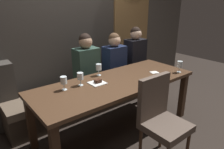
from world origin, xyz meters
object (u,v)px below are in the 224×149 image
wine_glass_end_left (64,81)px  diner_far_end (135,52)px  diner_redhead (86,62)px  wine_glass_near_left (99,68)px  dining_table (116,87)px  diner_bearded (114,58)px  banquette_bench (89,98)px  wine_glass_end_right (80,77)px  dessert_plate (97,82)px  wine_glass_far_left (180,64)px  chair_near_side (160,115)px

wine_glass_end_left → diner_far_end: bearing=17.3°
diner_redhead → wine_glass_near_left: 0.38m
dining_table → diner_redhead: bearing=91.5°
diner_bearded → banquette_bench: bearing=176.9°
wine_glass_end_right → dessert_plate: (0.20, -0.08, -0.10)m
wine_glass_far_left → dessert_plate: bearing=161.6°
diner_redhead → wine_glass_end_right: 0.67m
chair_near_side → diner_redhead: (-0.04, 1.41, 0.28)m
chair_near_side → banquette_bench: bearing=90.7°
diner_redhead → wine_glass_end_right: diner_redhead is taller
wine_glass_end_left → chair_near_side: bearing=-52.8°
diner_bearded → diner_far_end: (0.49, 0.01, 0.03)m
diner_bearded → wine_glass_far_left: size_ratio=4.76×
banquette_bench → wine_glass_far_left: wine_glass_far_left is taller
chair_near_side → dessert_plate: bearing=107.7°
dessert_plate → dining_table: bearing=-19.4°
dining_table → chair_near_side: (0.02, -0.72, -0.09)m
wine_glass_end_left → wine_glass_near_left: 0.62m
diner_bearded → diner_far_end: diner_far_end is taller
diner_far_end → dessert_plate: diner_far_end is taller
banquette_bench → wine_glass_far_left: 1.50m
diner_far_end → dessert_plate: 1.39m
diner_far_end → wine_glass_near_left: size_ratio=5.10×
wine_glass_far_left → wine_glass_near_left: (-0.98, 0.62, -0.00)m
chair_near_side → wine_glass_far_left: (0.91, 0.42, 0.30)m
wine_glass_end_right → chair_near_side: bearing=-62.8°
diner_bearded → wine_glass_near_left: diner_bearded is taller
dining_table → chair_near_side: 0.73m
diner_bearded → wine_glass_near_left: size_ratio=4.76×
wine_glass_end_right → dessert_plate: size_ratio=0.86×
diner_bearded → wine_glass_far_left: 1.06m
diner_redhead → wine_glass_near_left: diner_redhead is taller
wine_glass_far_left → wine_glass_end_right: size_ratio=1.00×
diner_bearded → wine_glass_end_right: 1.08m
banquette_bench → dessert_plate: size_ratio=13.16×
wine_glass_end_left → wine_glass_end_right: (0.22, -0.00, -0.00)m
dining_table → wine_glass_near_left: (-0.06, 0.31, 0.20)m
banquette_bench → wine_glass_near_left: 0.74m
wine_glass_far_left → dessert_plate: size_ratio=0.86×
chair_near_side → diner_redhead: 1.44m
diner_far_end → wine_glass_end_left: size_ratio=5.10×
diner_bearded → diner_redhead: bearing=178.2°
dining_table → banquette_bench: size_ratio=0.88×
dining_table → wine_glass_near_left: bearing=100.2°
wine_glass_end_left → wine_glass_end_right: bearing=-0.6°
dining_table → diner_far_end: bearing=34.0°
dining_table → wine_glass_end_left: 0.70m
dessert_plate → chair_near_side: bearing=-72.3°
chair_near_side → diner_far_end: (1.00, 1.40, 0.29)m
dessert_plate → banquette_bench: bearing=68.9°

